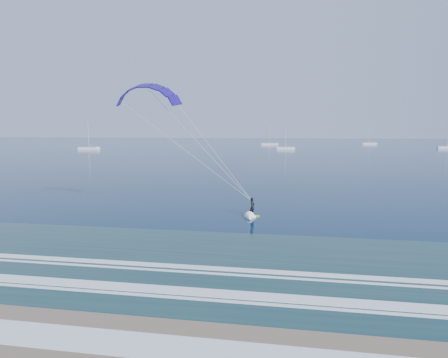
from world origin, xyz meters
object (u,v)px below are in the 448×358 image
sailboat_3 (369,144)px  sailboat_4 (447,147)px  kitesurfer_rig (198,143)px  sailboat_2 (286,148)px  sailboat_0 (89,148)px  sailboat_1 (270,144)px

sailboat_3 → sailboat_4: size_ratio=0.94×
kitesurfer_rig → sailboat_4: kitesurfer_rig is taller
kitesurfer_rig → sailboat_2: kitesurfer_rig is taller
sailboat_0 → kitesurfer_rig: bearing=-57.5°
sailboat_0 → sailboat_1: bearing=42.4°
sailboat_3 → kitesurfer_rig: bearing=-104.0°
sailboat_0 → sailboat_1: (81.11, 74.02, -0.00)m
kitesurfer_rig → sailboat_4: size_ratio=1.26×
sailboat_3 → sailboat_4: 61.02m
sailboat_3 → sailboat_1: bearing=-162.1°
sailboat_0 → sailboat_2: sailboat_0 is taller
sailboat_2 → sailboat_4: bearing=15.2°
sailboat_0 → sailboat_2: (92.16, 18.25, -0.01)m
sailboat_1 → sailboat_2: sailboat_1 is taller
sailboat_1 → sailboat_2: 56.85m
sailboat_4 → sailboat_1: bearing=159.4°
kitesurfer_rig → sailboat_4: (85.00, 175.80, -7.20)m
kitesurfer_rig → sailboat_3: 237.34m
kitesurfer_rig → sailboat_3: bearing=76.0°
sailboat_0 → sailboat_1: sailboat_0 is taller
sailboat_2 → sailboat_0: bearing=-168.8°
sailboat_4 → sailboat_3: bearing=116.9°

